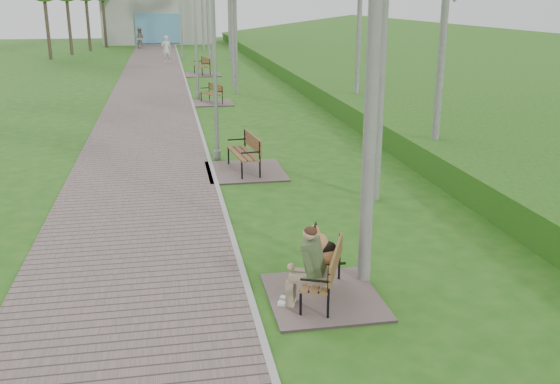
% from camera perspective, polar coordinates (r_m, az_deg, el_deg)
% --- Properties ---
extents(ground, '(120.00, 120.00, 0.00)m').
position_cam_1_polar(ground, '(12.14, -4.77, -2.91)').
color(ground, '#1F5514').
rests_on(ground, ground).
extents(walkway, '(3.50, 67.00, 0.04)m').
position_cam_1_polar(walkway, '(33.12, -11.65, 9.77)').
color(walkway, '#645551').
rests_on(walkway, ground).
extents(kerb, '(0.10, 67.00, 0.05)m').
position_cam_1_polar(kerb, '(33.13, -8.58, 9.94)').
color(kerb, '#999993').
rests_on(kerb, ground).
extents(embankment, '(14.00, 70.00, 1.60)m').
position_cam_1_polar(embankment, '(34.21, 12.35, 9.93)').
color(embankment, '#437622').
rests_on(embankment, ground).
extents(building_north, '(10.00, 5.20, 4.00)m').
position_cam_1_polar(building_north, '(62.36, -11.14, 15.03)').
color(building_north, '#9E9E99').
rests_on(building_north, ground).
extents(bench_main, '(1.61, 1.79, 1.40)m').
position_cam_1_polar(bench_main, '(9.03, 3.59, -7.60)').
color(bench_main, '#645551').
rests_on(bench_main, ground).
extents(bench_second, '(1.91, 2.12, 1.17)m').
position_cam_1_polar(bench_second, '(15.64, -3.33, 2.61)').
color(bench_second, '#645551').
rests_on(bench_second, ground).
extents(bench_third, '(1.60, 1.78, 0.98)m').
position_cam_1_polar(bench_third, '(26.19, -6.25, 8.44)').
color(bench_third, '#645551').
rests_on(bench_third, ground).
extents(bench_far, '(1.97, 2.19, 1.21)m').
position_cam_1_polar(bench_far, '(36.17, -7.12, 10.93)').
color(bench_far, '#645551').
rests_on(bench_far, ground).
extents(lamp_post_near, '(0.18, 0.18, 4.59)m').
position_cam_1_polar(lamp_post_near, '(16.52, -5.95, 10.14)').
color(lamp_post_near, '#95989D').
rests_on(lamp_post_near, ground).
extents(lamp_post_second, '(0.20, 0.20, 5.20)m').
position_cam_1_polar(lamp_post_second, '(27.22, -7.70, 13.50)').
color(lamp_post_second, '#95989D').
rests_on(lamp_post_second, ground).
extents(lamp_post_third, '(0.21, 0.21, 5.43)m').
position_cam_1_polar(lamp_post_third, '(46.29, -9.03, 15.10)').
color(lamp_post_third, '#95989D').
rests_on(lamp_post_third, ground).
extents(pedestrian_near, '(0.71, 0.52, 1.80)m').
position_cam_1_polar(pedestrian_near, '(43.09, -10.35, 12.71)').
color(pedestrian_near, silver).
rests_on(pedestrian_near, ground).
extents(pedestrian_far, '(0.99, 0.84, 1.77)m').
position_cam_1_polar(pedestrian_far, '(55.94, -12.72, 13.56)').
color(pedestrian_far, gray).
rests_on(pedestrian_far, ground).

